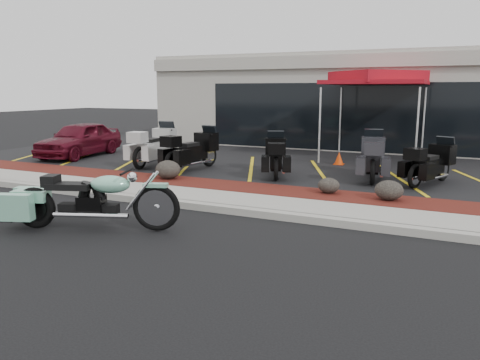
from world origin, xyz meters
The scene contains 18 objects.
ground centered at (0.00, 0.00, 0.00)m, with size 90.00×90.00×0.00m, color black.
curb centered at (0.00, 0.90, 0.07)m, with size 24.00×0.25×0.15m, color gray.
sidewalk centered at (0.00, 1.60, 0.07)m, with size 24.00×1.20×0.15m, color gray.
mulch_bed centered at (0.00, 2.80, 0.08)m, with size 24.00×1.20×0.16m, color #38100C.
upper_lot centered at (0.00, 8.20, 0.07)m, with size 26.00×9.60×0.15m, color black.
dealership_building centered at (0.00, 14.47, 2.01)m, with size 18.00×8.16×4.00m.
boulder_left centered at (-3.50, 2.91, 0.41)m, with size 0.71×0.59×0.50m, color black.
boulder_mid centered at (0.90, 2.95, 0.34)m, with size 0.51×0.42×0.36m, color black.
boulder_right centered at (2.27, 2.80, 0.38)m, with size 0.62×0.51×0.44m, color black.
hero_cruiser centered at (-1.31, -0.82, 0.57)m, with size 3.26×0.83×1.15m, color #7BC0A1, non-canonical shape.
touring_white centered at (-5.27, 5.56, 0.83)m, with size 2.34×0.89×1.36m, color beige, non-canonical shape.
touring_black_front centered at (-3.50, 5.25, 0.80)m, with size 2.24×0.85×1.30m, color black, non-canonical shape.
touring_black_mid centered at (-1.29, 5.27, 0.76)m, with size 2.08×0.79×1.21m, color black, non-canonical shape.
touring_grey centered at (1.41, 5.94, 0.80)m, with size 2.25×0.86×1.31m, color #2C2C31, non-canonical shape.
touring_black_rear centered at (3.28, 5.71, 0.74)m, with size 2.05×0.78×1.19m, color black, non-canonical shape.
parked_car centered at (-8.87, 5.33, 0.78)m, with size 1.48×3.68×1.25m, color #4F0B19.
traffic_cone centered at (0.14, 7.35, 0.36)m, with size 0.29×0.29×0.41m, color #D33907.
popup_canopy centered at (0.94, 8.94, 2.88)m, with size 4.06×4.06×3.00m.
Camera 1 is at (3.47, -7.62, 2.54)m, focal length 35.00 mm.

